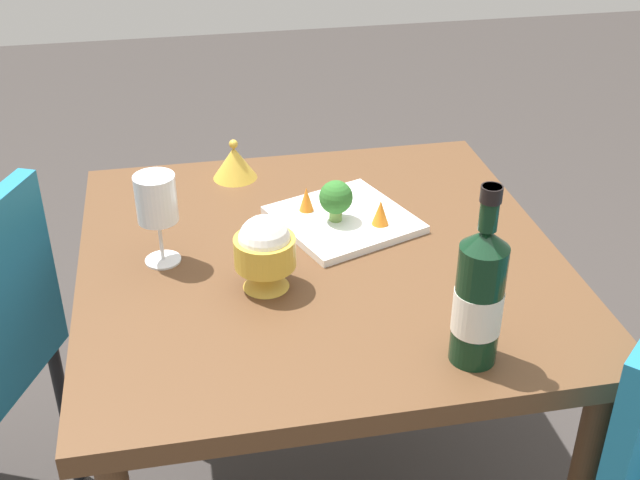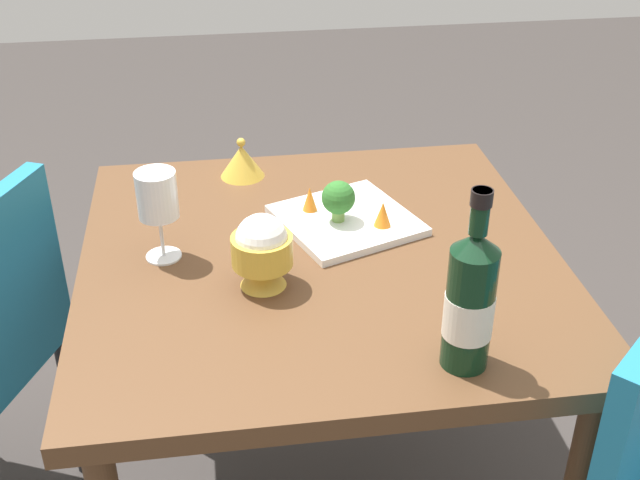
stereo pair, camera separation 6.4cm
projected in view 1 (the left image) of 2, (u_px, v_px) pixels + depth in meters
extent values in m
cube|color=brown|center=(320.00, 262.00, 1.58)|extent=(0.91, 0.91, 0.04)
cylinder|color=brown|center=(135.00, 321.00, 2.04)|extent=(0.05, 0.05, 0.70)
cylinder|color=brown|center=(438.00, 287.00, 2.17)|extent=(0.05, 0.05, 0.70)
cylinder|color=black|center=(66.00, 413.00, 1.95)|extent=(0.03, 0.03, 0.43)
cylinder|color=black|center=(478.00, 305.00, 1.24)|extent=(0.08, 0.07, 0.21)
cone|color=black|center=(486.00, 238.00, 1.18)|extent=(0.08, 0.07, 0.03)
cylinder|color=black|center=(490.00, 208.00, 1.16)|extent=(0.03, 0.03, 0.07)
cylinder|color=black|center=(491.00, 194.00, 1.14)|extent=(0.03, 0.03, 0.02)
cylinder|color=silver|center=(477.00, 310.00, 1.25)|extent=(0.08, 0.08, 0.07)
cylinder|color=white|center=(163.00, 260.00, 1.54)|extent=(0.07, 0.07, 0.00)
cylinder|color=white|center=(161.00, 240.00, 1.52)|extent=(0.01, 0.01, 0.08)
cylinder|color=white|center=(156.00, 198.00, 1.48)|extent=(0.08, 0.08, 0.09)
cone|color=gold|center=(266.00, 276.00, 1.46)|extent=(0.08, 0.08, 0.04)
cylinder|color=gold|center=(265.00, 252.00, 1.43)|extent=(0.11, 0.11, 0.05)
sphere|color=white|center=(264.00, 241.00, 1.42)|extent=(0.09, 0.09, 0.09)
cone|color=gold|center=(235.00, 163.00, 1.83)|extent=(0.10, 0.10, 0.07)
sphere|color=gold|center=(233.00, 144.00, 1.81)|extent=(0.02, 0.02, 0.02)
cube|color=white|center=(344.00, 220.00, 1.66)|extent=(0.32, 0.32, 0.02)
cylinder|color=#729E4C|center=(336.00, 214.00, 1.64)|extent=(0.03, 0.03, 0.03)
sphere|color=#2D6B28|center=(336.00, 197.00, 1.62)|extent=(0.07, 0.07, 0.07)
cone|color=orange|center=(309.00, 199.00, 1.67)|extent=(0.03, 0.03, 0.05)
cone|color=orange|center=(380.00, 212.00, 1.62)|extent=(0.03, 0.03, 0.05)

